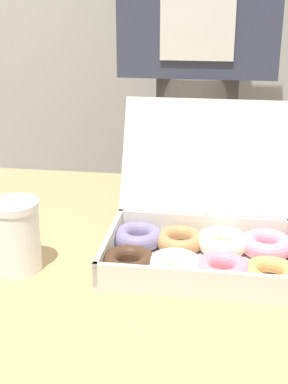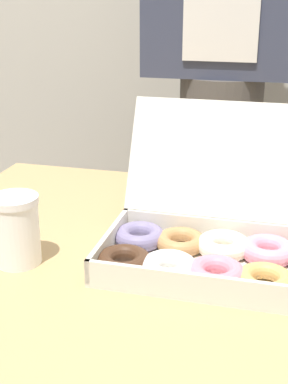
{
  "view_description": "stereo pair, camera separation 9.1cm",
  "coord_description": "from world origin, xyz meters",
  "views": [
    {
      "loc": [
        0.17,
        -0.85,
        1.16
      ],
      "look_at": [
        0.05,
        -0.0,
        0.83
      ],
      "focal_mm": 50.0,
      "sensor_mm": 36.0,
      "label": 1
    },
    {
      "loc": [
        0.26,
        -0.83,
        1.16
      ],
      "look_at": [
        0.05,
        -0.0,
        0.83
      ],
      "focal_mm": 50.0,
      "sensor_mm": 36.0,
      "label": 2
    }
  ],
  "objects": [
    {
      "name": "donut_box",
      "position": [
        0.15,
        -0.01,
        0.75
      ],
      "size": [
        0.35,
        0.33,
        0.25
      ],
      "color": "silver",
      "rests_on": "table"
    },
    {
      "name": "person_customer",
      "position": [
        0.1,
        0.63,
        0.96
      ],
      "size": [
        0.41,
        0.23,
        1.76
      ],
      "color": "#4C4742",
      "rests_on": "ground_plane"
    },
    {
      "name": "coffee_cup",
      "position": [
        -0.15,
        -0.09,
        0.78
      ],
      "size": [
        0.08,
        0.08,
        0.12
      ],
      "color": "white",
      "rests_on": "table"
    }
  ]
}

